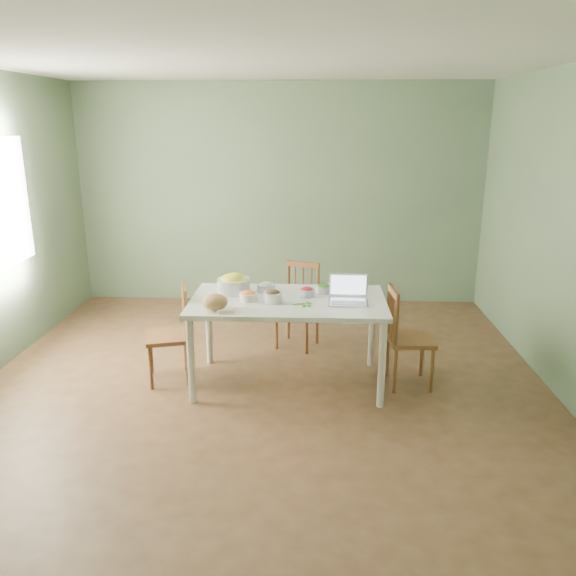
{
  "coord_description": "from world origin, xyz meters",
  "views": [
    {
      "loc": [
        0.42,
        -4.59,
        2.25
      ],
      "look_at": [
        0.21,
        0.06,
        0.88
      ],
      "focal_mm": 35.6,
      "sensor_mm": 36.0,
      "label": 1
    }
  ],
  "objects_px": {
    "laptop": "(349,290)",
    "dining_table": "(288,342)",
    "bowl_squash": "(233,283)",
    "chair_left": "(167,334)",
    "bread_boule": "(215,302)",
    "chair_far": "(297,306)",
    "chair_right": "(410,337)"
  },
  "relations": [
    {
      "from": "chair_far",
      "to": "bread_boule",
      "type": "relative_size",
      "value": 4.28
    },
    {
      "from": "chair_right",
      "to": "laptop",
      "type": "height_order",
      "value": "laptop"
    },
    {
      "from": "chair_far",
      "to": "laptop",
      "type": "xyz_separation_m",
      "value": [
        0.45,
        -0.95,
        0.46
      ]
    },
    {
      "from": "laptop",
      "to": "bowl_squash",
      "type": "bearing_deg",
      "value": 167.51
    },
    {
      "from": "laptop",
      "to": "chair_left",
      "type": "bearing_deg",
      "value": 178.8
    },
    {
      "from": "chair_far",
      "to": "bread_boule",
      "type": "bearing_deg",
      "value": -97.96
    },
    {
      "from": "bread_boule",
      "to": "chair_left",
      "type": "bearing_deg",
      "value": 147.11
    },
    {
      "from": "chair_right",
      "to": "dining_table",
      "type": "bearing_deg",
      "value": 87.1
    },
    {
      "from": "dining_table",
      "to": "chair_right",
      "type": "height_order",
      "value": "chair_right"
    },
    {
      "from": "chair_left",
      "to": "dining_table",
      "type": "bearing_deg",
      "value": 73.86
    },
    {
      "from": "chair_far",
      "to": "chair_right",
      "type": "bearing_deg",
      "value": -19.37
    },
    {
      "from": "bread_boule",
      "to": "laptop",
      "type": "distance_m",
      "value": 1.1
    },
    {
      "from": "chair_far",
      "to": "bowl_squash",
      "type": "xyz_separation_m",
      "value": [
        -0.55,
        -0.68,
        0.43
      ]
    },
    {
      "from": "chair_far",
      "to": "bowl_squash",
      "type": "distance_m",
      "value": 0.97
    },
    {
      "from": "bread_boule",
      "to": "chair_right",
      "type": "bearing_deg",
      "value": 11.25
    },
    {
      "from": "laptop",
      "to": "dining_table",
      "type": "bearing_deg",
      "value": 172.42
    },
    {
      "from": "bowl_squash",
      "to": "laptop",
      "type": "relative_size",
      "value": 0.89
    },
    {
      "from": "dining_table",
      "to": "bowl_squash",
      "type": "xyz_separation_m",
      "value": [
        -0.49,
        0.18,
        0.47
      ]
    },
    {
      "from": "chair_far",
      "to": "laptop",
      "type": "height_order",
      "value": "laptop"
    },
    {
      "from": "bread_boule",
      "to": "bowl_squash",
      "type": "distance_m",
      "value": 0.49
    },
    {
      "from": "chair_far",
      "to": "chair_right",
      "type": "distance_m",
      "value": 1.31
    },
    {
      "from": "chair_left",
      "to": "bread_boule",
      "type": "xyz_separation_m",
      "value": [
        0.5,
        -0.32,
        0.41
      ]
    },
    {
      "from": "chair_left",
      "to": "laptop",
      "type": "relative_size",
      "value": 2.64
    },
    {
      "from": "chair_right",
      "to": "bowl_squash",
      "type": "bearing_deg",
      "value": 80.16
    },
    {
      "from": "chair_left",
      "to": "chair_right",
      "type": "distance_m",
      "value": 2.13
    },
    {
      "from": "dining_table",
      "to": "chair_far",
      "type": "height_order",
      "value": "chair_far"
    },
    {
      "from": "chair_far",
      "to": "laptop",
      "type": "bearing_deg",
      "value": -44.18
    },
    {
      "from": "dining_table",
      "to": "laptop",
      "type": "distance_m",
      "value": 0.72
    },
    {
      "from": "bread_boule",
      "to": "bowl_squash",
      "type": "height_order",
      "value": "bowl_squash"
    },
    {
      "from": "chair_far",
      "to": "chair_right",
      "type": "relative_size",
      "value": 0.98
    },
    {
      "from": "bowl_squash",
      "to": "laptop",
      "type": "xyz_separation_m",
      "value": [
        1.0,
        -0.27,
        0.03
      ]
    },
    {
      "from": "chair_right",
      "to": "bowl_squash",
      "type": "distance_m",
      "value": 1.62
    }
  ]
}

